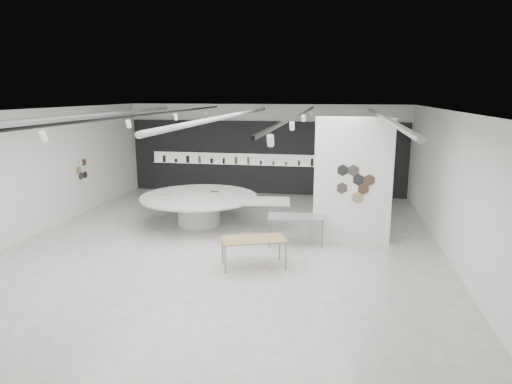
% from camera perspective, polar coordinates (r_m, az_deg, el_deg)
% --- Properties ---
extents(room, '(12.02, 14.02, 3.82)m').
position_cam_1_polar(room, '(12.75, -4.19, 2.38)').
color(room, beige).
rests_on(room, ground).
extents(back_wall_display, '(11.80, 0.27, 3.10)m').
position_cam_1_polar(back_wall_display, '(19.54, 0.97, 4.29)').
color(back_wall_display, black).
rests_on(back_wall_display, ground).
extents(partition_column, '(2.20, 0.38, 3.60)m').
position_cam_1_polar(partition_column, '(13.39, 12.00, 1.43)').
color(partition_column, white).
rests_on(partition_column, ground).
extents(display_island, '(5.20, 4.26, 0.98)m').
position_cam_1_polar(display_island, '(15.10, -6.86, -1.71)').
color(display_island, white).
rests_on(display_island, ground).
extents(sample_table_wood, '(1.73, 1.26, 0.73)m').
position_cam_1_polar(sample_table_wood, '(11.36, -0.31, -6.10)').
color(sample_table_wood, '#977E4E').
rests_on(sample_table_wood, ground).
extents(sample_table_stone, '(1.64, 0.95, 0.81)m').
position_cam_1_polar(sample_table_stone, '(13.13, 4.98, -3.32)').
color(sample_table_stone, gray).
rests_on(sample_table_stone, ground).
extents(kitchen_counter, '(1.50, 0.74, 1.14)m').
position_cam_1_polar(kitchen_counter, '(19.09, 9.45, 0.48)').
color(kitchen_counter, white).
rests_on(kitchen_counter, ground).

